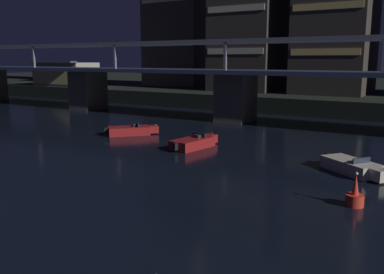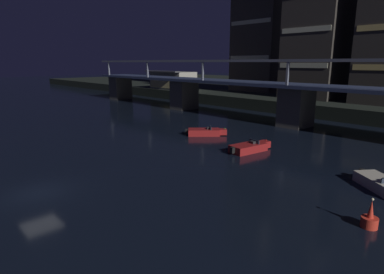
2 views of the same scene
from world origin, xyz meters
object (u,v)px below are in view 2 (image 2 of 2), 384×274
object	(u,v)px
river_bridge	(297,97)
tower_west_tall	(320,13)
channel_buoy	(370,219)
speedboat_mid_center	(250,147)
waterfront_pavilion	(173,80)
speedboat_mid_left	(383,185)
tower_west_low	(262,5)
speedboat_near_right	(206,132)

from	to	relation	value
river_bridge	tower_west_tall	world-z (taller)	tower_west_tall
channel_buoy	speedboat_mid_center	bearing A→B (deg)	151.18
river_bridge	channel_buoy	world-z (taller)	river_bridge
tower_west_tall	waterfront_pavilion	distance (m)	38.00
speedboat_mid_left	speedboat_mid_center	bearing A→B (deg)	174.07
river_bridge	channel_buoy	distance (m)	29.23
speedboat_mid_left	speedboat_mid_center	world-z (taller)	same
tower_west_low	waterfront_pavilion	size ratio (longest dim) A/B	3.21
river_bridge	tower_west_low	world-z (taller)	tower_west_low
river_bridge	speedboat_mid_left	size ratio (longest dim) A/B	21.60
river_bridge	speedboat_near_right	bearing A→B (deg)	-109.60
waterfront_pavilion	speedboat_mid_center	distance (m)	53.10
river_bridge	channel_buoy	size ratio (longest dim) A/B	57.69
speedboat_near_right	tower_west_low	bearing A→B (deg)	116.87
waterfront_pavilion	speedboat_mid_left	bearing A→B (deg)	-26.18
tower_west_tall	waterfront_pavilion	size ratio (longest dim) A/B	2.56
river_bridge	speedboat_near_right	world-z (taller)	river_bridge
speedboat_near_right	speedboat_mid_left	size ratio (longest dim) A/B	0.96
tower_west_tall	speedboat_mid_center	size ratio (longest dim) A/B	6.07
tower_west_tall	speedboat_mid_left	xyz separation A→B (m)	(23.37, -35.82, -17.51)
speedboat_mid_left	tower_west_low	bearing A→B (deg)	134.42
speedboat_mid_left	river_bridge	bearing A→B (deg)	134.41
tower_west_low	waterfront_pavilion	xyz separation A→B (m)	(-17.91, -12.48, -17.53)
river_bridge	speedboat_mid_center	size ratio (longest dim) A/B	19.40
speedboat_near_right	speedboat_mid_left	xyz separation A→B (m)	(21.11, -3.30, 0.00)
tower_west_tall	speedboat_near_right	distance (m)	37.00
river_bridge	tower_west_low	size ratio (longest dim) A/B	2.55
river_bridge	waterfront_pavilion	bearing A→B (deg)	164.10
tower_west_low	waterfront_pavilion	bearing A→B (deg)	-145.14
speedboat_mid_left	channel_buoy	size ratio (longest dim) A/B	2.67
river_bridge	speedboat_near_right	distance (m)	14.69
channel_buoy	waterfront_pavilion	bearing A→B (deg)	149.51
river_bridge	speedboat_mid_center	bearing A→B (deg)	-76.92
speedboat_mid_center	tower_west_tall	bearing A→B (deg)	107.09
speedboat_mid_center	speedboat_mid_left	bearing A→B (deg)	-5.93
tower_west_tall	speedboat_mid_center	world-z (taller)	tower_west_tall
tower_west_low	channel_buoy	xyz separation A→B (m)	(41.49, -47.46, -21.50)
speedboat_near_right	channel_buoy	distance (m)	24.35
tower_west_tall	speedboat_mid_center	xyz separation A→B (m)	(10.60, -34.49, -17.51)
river_bridge	tower_west_low	bearing A→B (deg)	134.42
waterfront_pavilion	channel_buoy	size ratio (longest dim) A/B	7.05
tower_west_tall	speedboat_mid_left	bearing A→B (deg)	-56.87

